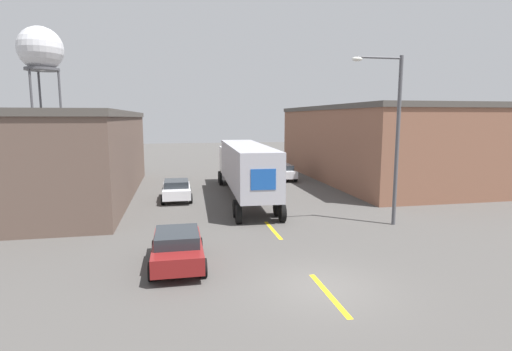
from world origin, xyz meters
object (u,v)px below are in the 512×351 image
object	(u,v)px
parked_car_right_far	(282,172)
parked_car_left_far	(177,189)
street_lamp	(393,129)
parked_car_left_near	(177,247)
water_tower	(41,51)
semi_truck	(244,165)

from	to	relation	value
parked_car_right_far	parked_car_left_far	world-z (taller)	same
parked_car_left_far	street_lamp	xyz separation A→B (m)	(11.21, -8.87, 4.37)
parked_car_right_far	parked_car_left_near	bearing A→B (deg)	-115.39
water_tower	street_lamp	bearing A→B (deg)	-53.06
semi_truck	water_tower	world-z (taller)	water_tower
parked_car_left_near	semi_truck	bearing A→B (deg)	69.49
parked_car_right_far	water_tower	bearing A→B (deg)	142.28
water_tower	parked_car_left_far	bearing A→B (deg)	-59.57
semi_truck	parked_car_left_far	bearing A→B (deg)	-179.10
parked_car_left_far	parked_car_left_near	size ratio (longest dim) A/B	1.00
parked_car_right_far	parked_car_left_far	distance (m)	12.28
semi_truck	parked_car_right_far	world-z (taller)	semi_truck
parked_car_left_near	street_lamp	bearing A→B (deg)	19.52
parked_car_right_far	water_tower	world-z (taller)	water_tower
parked_car_left_far	street_lamp	world-z (taller)	street_lamp
semi_truck	parked_car_left_near	bearing A→B (deg)	-108.48
street_lamp	parked_car_right_far	bearing A→B (deg)	95.32
parked_car_left_far	street_lamp	distance (m)	14.95
semi_truck	street_lamp	bearing A→B (deg)	-51.71
parked_car_right_far	water_tower	size ratio (longest dim) A/B	0.25
parked_car_right_far	water_tower	distance (m)	35.29
parked_car_left_far	water_tower	world-z (taller)	water_tower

